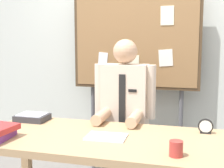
# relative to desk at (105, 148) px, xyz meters

# --- Properties ---
(back_wall) EXTENTS (6.40, 0.08, 2.70)m
(back_wall) POSITION_rel_desk_xyz_m (0.00, 1.28, 0.68)
(back_wall) COLOR silver
(back_wall) RESTS_ON ground_plane
(desk) EXTENTS (1.81, 0.81, 0.75)m
(desk) POSITION_rel_desk_xyz_m (0.00, 0.00, 0.00)
(desk) COLOR tan
(desk) RESTS_ON ground_plane
(person) EXTENTS (0.55, 0.56, 1.44)m
(person) POSITION_rel_desk_xyz_m (0.00, 0.61, 0.00)
(person) COLOR #2D2D33
(person) RESTS_ON ground_plane
(bulletin_board) EXTENTS (1.30, 0.09, 1.92)m
(bulletin_board) POSITION_rel_desk_xyz_m (0.00, 1.08, 0.73)
(bulletin_board) COLOR #4C3823
(bulletin_board) RESTS_ON ground_plane
(open_notebook) EXTENTS (0.29, 0.20, 0.01)m
(open_notebook) POSITION_rel_desk_xyz_m (0.02, -0.02, 0.09)
(open_notebook) COLOR white
(open_notebook) RESTS_ON desk
(desk_clock) EXTENTS (0.11, 0.04, 0.11)m
(desk_clock) POSITION_rel_desk_xyz_m (0.68, 0.27, 0.13)
(desk_clock) COLOR black
(desk_clock) RESTS_ON desk
(coffee_mug) EXTENTS (0.08, 0.08, 0.09)m
(coffee_mug) POSITION_rel_desk_xyz_m (0.51, -0.25, 0.13)
(coffee_mug) COLOR #B23833
(coffee_mug) RESTS_ON desk
(paper_tray) EXTENTS (0.26, 0.20, 0.06)m
(paper_tray) POSITION_rel_desk_xyz_m (-0.72, 0.27, 0.11)
(paper_tray) COLOR #333338
(paper_tray) RESTS_ON desk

